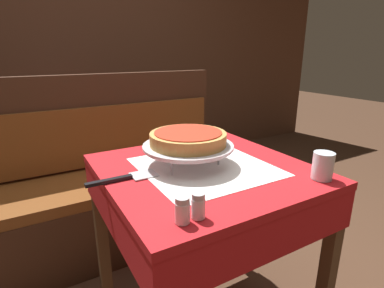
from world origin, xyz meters
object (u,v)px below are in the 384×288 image
(deep_dish_pizza, at_px, (188,138))
(pepper_shaker, at_px, (198,206))
(dining_table_front, at_px, (205,192))
(water_glass_near, at_px, (323,166))
(condiment_caddy, at_px, (49,104))
(booth_bench, at_px, (109,197))
(pizza_pan_stand, at_px, (188,147))
(salt_shaker, at_px, (182,210))
(pizza_server, at_px, (124,178))
(dining_table_rear, at_px, (64,121))

(deep_dish_pizza, distance_m, pepper_shaker, 0.40)
(dining_table_front, bearing_deg, water_glass_near, -45.76)
(pepper_shaker, xyz_separation_m, condiment_caddy, (-0.18, 1.93, 0.00))
(booth_bench, distance_m, pizza_pan_stand, 0.93)
(pizza_pan_stand, bearing_deg, salt_shaker, -121.28)
(pizza_pan_stand, relative_size, pizza_server, 1.40)
(booth_bench, xyz_separation_m, salt_shaker, (-0.07, -1.11, 0.48))
(dining_table_rear, xyz_separation_m, pizza_server, (-0.01, -1.65, 0.13))
(dining_table_front, bearing_deg, condiment_caddy, 103.68)
(dining_table_front, xyz_separation_m, pizza_pan_stand, (-0.05, 0.05, 0.18))
(deep_dish_pizza, bearing_deg, pepper_shaker, -115.29)
(condiment_caddy, bearing_deg, water_glass_near, -70.31)
(pizza_pan_stand, relative_size, salt_shaker, 4.86)
(dining_table_front, relative_size, dining_table_rear, 1.01)
(pizza_server, height_order, pepper_shaker, pepper_shaker)
(booth_bench, bearing_deg, water_glass_near, -66.21)
(dining_table_rear, xyz_separation_m, deep_dish_pizza, (0.25, -1.64, 0.23))
(pepper_shaker, bearing_deg, dining_table_rear, 92.35)
(dining_table_rear, xyz_separation_m, pizza_pan_stand, (0.25, -1.64, 0.19))
(deep_dish_pizza, bearing_deg, condiment_caddy, 102.50)
(dining_table_rear, distance_m, water_glass_near, 2.09)
(pizza_pan_stand, xyz_separation_m, water_glass_near, (0.34, -0.35, -0.03))
(pizza_pan_stand, bearing_deg, booth_bench, 101.05)
(dining_table_rear, bearing_deg, booth_bench, -83.41)
(dining_table_rear, distance_m, condiment_caddy, 0.20)
(pizza_pan_stand, relative_size, condiment_caddy, 2.24)
(dining_table_rear, height_order, salt_shaker, salt_shaker)
(dining_table_front, xyz_separation_m, condiment_caddy, (-0.40, 1.63, 0.15))
(pizza_pan_stand, xyz_separation_m, pizza_server, (-0.26, -0.01, -0.07))
(dining_table_rear, relative_size, pizza_pan_stand, 2.15)
(dining_table_front, relative_size, pizza_server, 3.05)
(pizza_server, height_order, salt_shaker, salt_shaker)
(pizza_server, relative_size, pepper_shaker, 3.49)
(booth_bench, relative_size, salt_shaker, 22.35)
(salt_shaker, relative_size, pepper_shaker, 1.01)
(dining_table_rear, height_order, booth_bench, booth_bench)
(salt_shaker, xyz_separation_m, pepper_shaker, (0.05, 0.00, -0.00))
(water_glass_near, bearing_deg, dining_table_front, 134.24)
(booth_bench, distance_m, deep_dish_pizza, 0.95)
(dining_table_front, distance_m, water_glass_near, 0.45)
(dining_table_rear, bearing_deg, salt_shaker, -89.03)
(deep_dish_pizza, height_order, salt_shaker, deep_dish_pizza)
(pizza_server, distance_m, water_glass_near, 0.69)
(booth_bench, bearing_deg, dining_table_rear, 96.59)
(booth_bench, xyz_separation_m, water_glass_near, (0.49, -1.11, 0.49))
(dining_table_front, height_order, dining_table_rear, same)
(booth_bench, bearing_deg, condiment_caddy, 103.82)
(pepper_shaker, bearing_deg, water_glass_near, 0.50)
(dining_table_rear, height_order, pizza_server, pizza_server)
(pizza_server, relative_size, condiment_caddy, 1.60)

